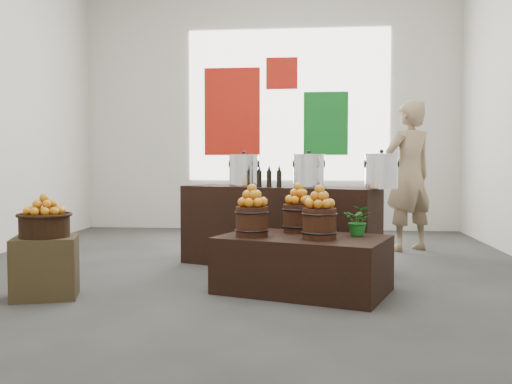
# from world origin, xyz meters

# --- Properties ---
(ground) EXTENTS (7.00, 7.00, 0.00)m
(ground) POSITION_xyz_m (0.00, 0.00, 0.00)
(ground) COLOR #3D3D3A
(ground) RESTS_ON ground
(back_wall) EXTENTS (6.00, 0.04, 4.00)m
(back_wall) POSITION_xyz_m (0.00, 3.50, 2.00)
(back_wall) COLOR silver
(back_wall) RESTS_ON ground
(back_opening) EXTENTS (3.20, 0.02, 2.40)m
(back_opening) POSITION_xyz_m (0.30, 3.48, 2.00)
(back_opening) COLOR white
(back_opening) RESTS_ON back_wall
(deco_red_left) EXTENTS (0.90, 0.04, 1.40)m
(deco_red_left) POSITION_xyz_m (-0.60, 3.47, 1.90)
(deco_red_left) COLOR #B61A0E
(deco_red_left) RESTS_ON back_wall
(deco_green_right) EXTENTS (0.70, 0.04, 1.00)m
(deco_green_right) POSITION_xyz_m (0.90, 3.47, 1.70)
(deco_green_right) COLOR #0F661D
(deco_green_right) RESTS_ON back_wall
(deco_red_upper) EXTENTS (0.50, 0.04, 0.50)m
(deco_red_upper) POSITION_xyz_m (0.20, 3.47, 2.50)
(deco_red_upper) COLOR #B61A0E
(deco_red_upper) RESTS_ON back_wall
(crate) EXTENTS (0.59, 0.53, 0.49)m
(crate) POSITION_xyz_m (-1.43, -1.35, 0.24)
(crate) COLOR #4C3F23
(crate) RESTS_ON ground
(wicker_basket) EXTENTS (0.39, 0.39, 0.18)m
(wicker_basket) POSITION_xyz_m (-1.43, -1.35, 0.58)
(wicker_basket) COLOR black
(wicker_basket) RESTS_ON crate
(apples_in_basket) EXTENTS (0.31, 0.31, 0.16)m
(apples_in_basket) POSITION_xyz_m (-1.43, -1.35, 0.75)
(apples_in_basket) COLOR #AD0905
(apples_in_basket) RESTS_ON wicker_basket
(display_table) EXTENTS (1.55, 1.23, 0.47)m
(display_table) POSITION_xyz_m (0.62, -0.94, 0.23)
(display_table) COLOR black
(display_table) RESTS_ON ground
(apple_bucket_front_left) EXTENTS (0.27, 0.27, 0.25)m
(apple_bucket_front_left) POSITION_xyz_m (0.20, -0.99, 0.59)
(apple_bucket_front_left) COLOR #391A0F
(apple_bucket_front_left) RESTS_ON display_table
(apples_in_bucket_front_left) EXTENTS (0.20, 0.20, 0.18)m
(apples_in_bucket_front_left) POSITION_xyz_m (0.20, -0.99, 0.81)
(apples_in_bucket_front_left) COLOR #AD0905
(apples_in_bucket_front_left) RESTS_ON apple_bucket_front_left
(apple_bucket_front_right) EXTENTS (0.27, 0.27, 0.25)m
(apple_bucket_front_right) POSITION_xyz_m (0.75, -1.10, 0.59)
(apple_bucket_front_right) COLOR #391A0F
(apple_bucket_front_right) RESTS_ON display_table
(apples_in_bucket_front_right) EXTENTS (0.20, 0.20, 0.18)m
(apples_in_bucket_front_right) POSITION_xyz_m (0.75, -1.10, 0.81)
(apples_in_bucket_front_right) COLOR #AD0905
(apples_in_bucket_front_right) RESTS_ON apple_bucket_front_right
(apple_bucket_rear) EXTENTS (0.27, 0.27, 0.25)m
(apple_bucket_rear) POSITION_xyz_m (0.57, -0.66, 0.59)
(apple_bucket_rear) COLOR #391A0F
(apple_bucket_rear) RESTS_ON display_table
(apples_in_bucket_rear) EXTENTS (0.20, 0.20, 0.18)m
(apples_in_bucket_rear) POSITION_xyz_m (0.57, -0.66, 0.81)
(apples_in_bucket_rear) COLOR #AD0905
(apples_in_bucket_rear) RESTS_ON apple_bucket_rear
(herb_garnish_right) EXTENTS (0.29, 0.27, 0.26)m
(herb_garnish_right) POSITION_xyz_m (1.08, -0.87, 0.60)
(herb_garnish_right) COLOR #14611A
(herb_garnish_right) RESTS_ON display_table
(herb_garnish_left) EXTENTS (0.17, 0.14, 0.28)m
(herb_garnish_left) POSITION_xyz_m (0.15, -0.58, 0.61)
(herb_garnish_left) COLOR #14611A
(herb_garnish_left) RESTS_ON display_table
(counter) EXTENTS (2.14, 1.31, 0.83)m
(counter) POSITION_xyz_m (0.35, 0.25, 0.42)
(counter) COLOR black
(counter) RESTS_ON ground
(stock_pot_left) EXTENTS (0.31, 0.31, 0.31)m
(stock_pot_left) POSITION_xyz_m (-0.04, 0.40, 0.99)
(stock_pot_left) COLOR silver
(stock_pot_left) RESTS_ON counter
(stock_pot_center) EXTENTS (0.31, 0.31, 0.31)m
(stock_pot_center) POSITION_xyz_m (0.66, 0.14, 0.99)
(stock_pot_center) COLOR silver
(stock_pot_center) RESTS_ON counter
(stock_pot_right) EXTENTS (0.31, 0.31, 0.31)m
(stock_pot_right) POSITION_xyz_m (1.35, -0.11, 0.99)
(stock_pot_right) COLOR silver
(stock_pot_right) RESTS_ON counter
(oil_cruets) EXTENTS (0.23, 0.13, 0.23)m
(oil_cruets) POSITION_xyz_m (0.28, 0.06, 0.95)
(oil_cruets) COLOR black
(oil_cruets) RESTS_ON counter
(shopper) EXTENTS (0.80, 0.72, 1.84)m
(shopper) POSITION_xyz_m (1.86, 1.43, 0.92)
(shopper) COLOR #907858
(shopper) RESTS_ON ground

